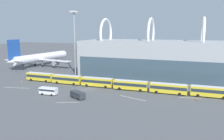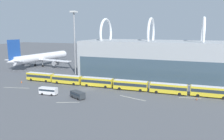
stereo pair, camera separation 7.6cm
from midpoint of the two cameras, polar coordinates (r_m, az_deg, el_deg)
name	(u,v)px [view 2 (the right image)]	position (r m, az deg, el deg)	size (l,w,h in m)	color
ground_plane	(86,89)	(75.96, -6.66, -4.98)	(440.00, 440.00, 0.00)	#515459
airliner_at_gate_near	(39,58)	(127.54, -18.50, 3.11)	(43.52, 42.64, 15.40)	white
airliner_at_gate_far	(145,60)	(110.06, 8.74, 2.65)	(36.98, 35.30, 14.77)	silver
shuttle_bus_0	(40,76)	(91.27, -18.23, -1.57)	(11.55, 2.62, 3.26)	gold
shuttle_bus_1	(67,79)	(83.89, -11.71, -2.29)	(11.58, 2.73, 3.26)	gold
shuttle_bus_2	(97,81)	(78.29, -3.89, -3.01)	(11.62, 2.94, 3.26)	gold
shuttle_bus_3	(131,85)	(74.08, 4.89, -3.81)	(11.63, 2.96, 3.26)	gold
shuttle_bus_4	(168,88)	(72.00, 14.51, -4.54)	(11.58, 2.73, 3.26)	gold
shuttle_bus_5	(211,91)	(72.54, 24.39, -5.05)	(11.59, 2.76, 3.26)	gold
service_van_foreground	(48,90)	(71.67, -16.26, -5.15)	(5.86, 2.33, 2.32)	silver
service_van_crossing	(78,94)	(66.14, -8.91, -6.29)	(5.52, 4.17, 2.06)	#2D3338
floodlight_mast	(74,36)	(99.73, -9.75, 8.74)	(2.62, 2.62, 28.19)	gray
lane_stripe_0	(83,85)	(81.99, -7.46, -3.83)	(8.78, 0.25, 0.01)	silver
lane_stripe_1	(68,102)	(63.39, -11.37, -8.29)	(6.51, 0.25, 0.01)	silver
lane_stripe_2	(16,88)	(84.22, -23.69, -4.27)	(9.76, 0.25, 0.01)	silver
lane_stripe_3	(132,98)	(66.14, 5.39, -7.32)	(9.14, 0.25, 0.01)	silver
lane_stripe_4	(190,98)	(70.14, 19.73, -6.86)	(6.70, 0.25, 0.01)	silver
traffic_cone_0	(21,82)	(90.97, -22.55, -2.87)	(0.62, 0.62, 0.82)	black
traffic_cone_1	(197,99)	(68.73, 21.31, -7.01)	(0.43, 0.43, 0.73)	black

